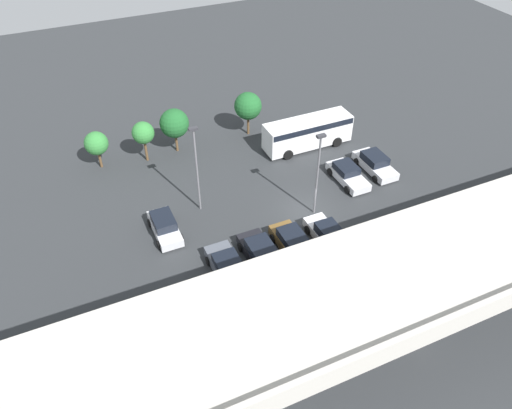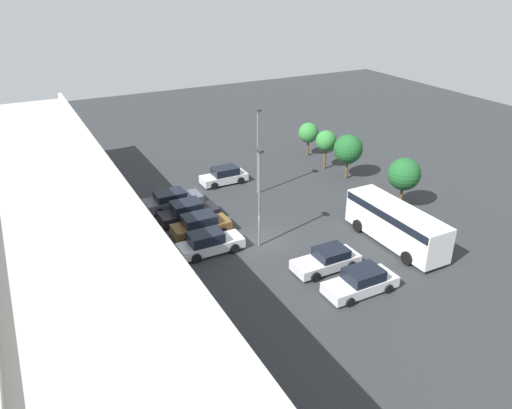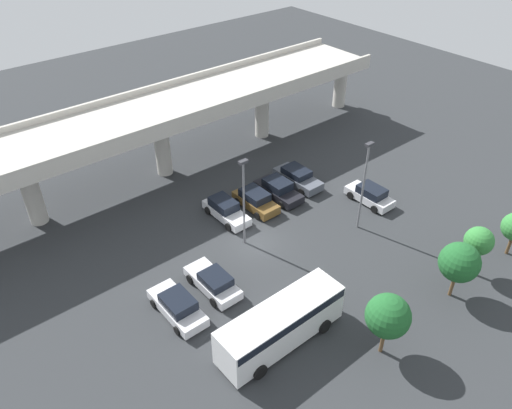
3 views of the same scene
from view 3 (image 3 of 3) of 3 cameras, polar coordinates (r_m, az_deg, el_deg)
The scene contains 15 objects.
ground_plane at distance 39.12m, azimuth -0.16°, elevation -4.36°, with size 102.64×102.64×0.00m, color #2D3033.
highway_overpass at distance 45.62m, azimuth -11.07°, elevation 9.74°, with size 49.34×7.61×7.19m.
parked_car_0 at distance 33.70m, azimuth -8.95°, elevation -11.39°, with size 2.14×4.77×1.54m.
parked_car_1 at distance 35.04m, azimuth -4.90°, elevation -8.80°, with size 2.10×4.63×1.46m.
parked_car_2 at distance 41.31m, azimuth -3.51°, elevation -0.63°, with size 1.97×4.66×1.64m.
parked_car_3 at distance 42.40m, azimuth -0.07°, elevation 0.50°, with size 2.09×4.39×1.61m.
parked_car_4 at distance 43.83m, azimuth 2.55°, elevation 1.74°, with size 2.17×4.72×1.61m.
parked_car_5 at distance 45.64m, azimuth 4.77°, elevation 3.12°, with size 2.16×4.85×1.53m.
parked_car_6 at distance 44.20m, azimuth 12.91°, elevation 1.08°, with size 1.99×4.33×1.57m.
shuttle_bus at distance 31.08m, azimuth 2.87°, elevation -13.31°, with size 8.58×2.70×2.86m.
lamp_post_near_aisle at distance 38.91m, azimuth 12.27°, elevation 2.76°, with size 0.70×0.35×7.72m.
lamp_post_mid_lot at distance 36.48m, azimuth -1.41°, elevation 0.94°, with size 0.70×0.35×7.42m.
tree_front_left at distance 30.48m, azimuth 14.85°, elevation -12.23°, with size 2.68×2.68×4.45m.
tree_front_centre at distance 35.54m, azimuth 22.24°, elevation -6.15°, with size 2.72×2.72×4.35m.
tree_front_right at distance 37.95m, azimuth 24.13°, elevation -3.85°, with size 2.03×2.03×3.98m.
Camera 3 is at (-18.98, -23.28, 25.07)m, focal length 35.00 mm.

